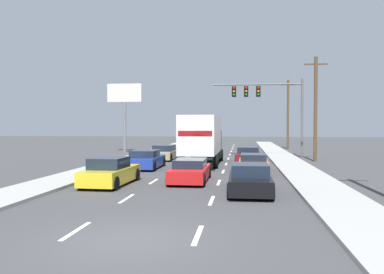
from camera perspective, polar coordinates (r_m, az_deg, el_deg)
The scene contains 16 objects.
ground_plane at distance 35.19m, azimuth 2.31°, elevation -3.12°, with size 140.00×140.00×0.00m, color #3D3D3F.
sidewalk_right at distance 30.31m, azimuth 13.85°, elevation -3.80°, with size 2.46×80.00×0.14m, color #9E9E99.
sidewalk_left at distance 31.50m, azimuth -10.31°, elevation -3.58°, with size 2.46×80.00×0.14m, color #9E9E99.
lane_markings at distance 33.44m, azimuth 2.06°, elevation -3.36°, with size 3.54×57.00×0.01m.
car_tan at distance 34.65m, azimuth -3.85°, elevation -2.24°, with size 2.03×4.70×1.26m.
car_blue at distance 27.67m, azimuth -6.50°, elevation -3.21°, with size 2.00×4.45×1.26m.
car_yellow at distance 20.39m, azimuth -11.39°, elevation -4.89°, with size 1.97×4.46×1.37m.
box_truck at distance 29.78m, azimuth 1.45°, elevation 0.02°, with size 2.70×8.77×3.59m.
car_red at distance 21.14m, azimuth -0.25°, elevation -4.79°, with size 1.88×4.48×1.18m.
car_maroon at distance 32.95m, azimuth 7.88°, elevation -2.51°, with size 2.10×4.33×1.20m.
car_orange at distance 25.32m, azimuth 8.59°, elevation -3.76°, with size 1.90×4.61×1.17m.
car_black at distance 17.85m, azimuth 8.13°, elevation -5.94°, with size 1.87×4.57×1.27m.
traffic_signal_mast at distance 38.11m, azimuth 9.71°, elevation 5.54°, with size 8.21×0.69×7.20m.
utility_pole_mid at distance 34.27m, azimuth 16.94°, elevation 3.97°, with size 1.80×0.28×8.44m.
utility_pole_far at distance 51.54m, azimuth 13.31°, elevation 3.24°, with size 1.80×0.28×8.52m.
roadside_billboard at distance 45.10m, azimuth -9.45°, elevation 4.63°, with size 3.82×0.36×7.47m.
Camera 1 is at (2.85, -9.95, 2.93)m, focal length 38.02 mm.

